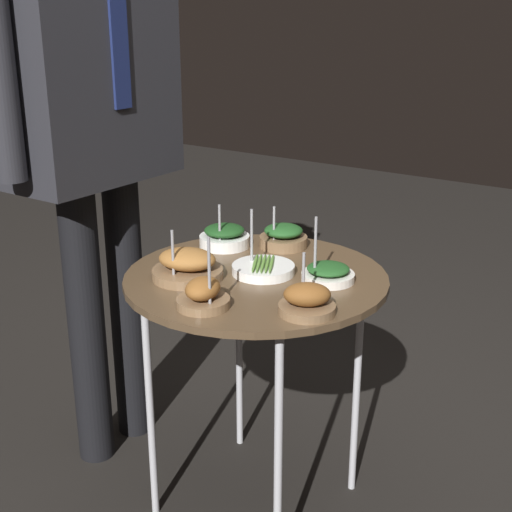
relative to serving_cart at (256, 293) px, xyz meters
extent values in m
plane|color=black|center=(0.00, 0.00, -0.63)|extent=(8.00, 8.00, 0.00)
cylinder|color=brown|center=(0.00, 0.00, 0.04)|extent=(0.66, 0.66, 0.02)
cylinder|color=#B7B7BC|center=(0.20, -0.20, -0.30)|extent=(0.02, 0.02, 0.66)
cylinder|color=#B7B7BC|center=(-0.20, -0.20, -0.30)|extent=(0.02, 0.02, 0.66)
cylinder|color=#B7B7BC|center=(0.20, 0.20, -0.30)|extent=(0.02, 0.02, 0.66)
cylinder|color=#B7B7BC|center=(-0.20, 0.20, -0.30)|extent=(0.02, 0.02, 0.66)
cylinder|color=white|center=(0.02, -0.01, 0.06)|extent=(0.16, 0.16, 0.02)
ellipsoid|color=#5B8938|center=(0.03, -0.03, 0.08)|extent=(0.12, 0.07, 0.01)
ellipsoid|color=#5B8938|center=(0.02, -0.02, 0.08)|extent=(0.12, 0.07, 0.01)
ellipsoid|color=#5B8938|center=(0.02, -0.01, 0.08)|extent=(0.12, 0.07, 0.01)
ellipsoid|color=#5B8938|center=(0.01, 0.00, 0.08)|extent=(0.12, 0.07, 0.01)
ellipsoid|color=#5B8938|center=(0.01, 0.01, 0.08)|extent=(0.12, 0.07, 0.01)
cylinder|color=#939399|center=(0.03, 0.03, 0.13)|extent=(0.01, 0.01, 0.16)
cylinder|color=white|center=(0.13, 0.20, 0.06)|extent=(0.14, 0.14, 0.03)
ellipsoid|color=#194219|center=(0.13, 0.20, 0.10)|extent=(0.11, 0.11, 0.03)
cylinder|color=#939399|center=(0.10, 0.19, 0.12)|extent=(0.01, 0.01, 0.13)
cylinder|color=brown|center=(-0.11, 0.13, 0.06)|extent=(0.18, 0.18, 0.02)
ellipsoid|color=#93602D|center=(-0.11, 0.13, 0.10)|extent=(0.14, 0.17, 0.05)
cylinder|color=#939399|center=(-0.16, 0.13, 0.12)|extent=(0.01, 0.01, 0.13)
cylinder|color=silver|center=(0.07, -0.17, 0.06)|extent=(0.13, 0.13, 0.02)
ellipsoid|color=#1E4C1E|center=(0.07, -0.17, 0.08)|extent=(0.10, 0.10, 0.02)
cylinder|color=#939399|center=(0.04, -0.15, 0.13)|extent=(0.01, 0.01, 0.16)
cylinder|color=brown|center=(0.22, 0.06, 0.06)|extent=(0.13, 0.13, 0.03)
ellipsoid|color=#1E4C1E|center=(0.22, 0.06, 0.10)|extent=(0.11, 0.11, 0.03)
cylinder|color=#939399|center=(0.19, 0.07, 0.11)|extent=(0.01, 0.01, 0.12)
cylinder|color=brown|center=(-0.23, -0.02, 0.06)|extent=(0.12, 0.12, 0.02)
ellipsoid|color=brown|center=(-0.23, -0.02, 0.09)|extent=(0.12, 0.10, 0.05)
cylinder|color=#939399|center=(-0.24, -0.05, 0.14)|extent=(0.01, 0.01, 0.17)
cylinder|color=brown|center=(-0.13, -0.22, 0.06)|extent=(0.13, 0.13, 0.02)
ellipsoid|color=brown|center=(-0.13, -0.22, 0.09)|extent=(0.12, 0.13, 0.05)
cylinder|color=#939399|center=(-0.10, -0.20, 0.11)|extent=(0.01, 0.01, 0.13)
cylinder|color=black|center=(-0.10, 0.53, -0.20)|extent=(0.11, 0.11, 0.85)
cylinder|color=black|center=(0.07, 0.53, -0.20)|extent=(0.11, 0.11, 0.85)
cube|color=#28282D|center=(-0.01, 0.53, 0.54)|extent=(0.48, 0.23, 0.64)
cube|color=navy|center=(-0.01, 0.41, 0.62)|extent=(0.06, 0.01, 0.38)
cylinder|color=#28282D|center=(0.26, 0.53, 0.57)|extent=(0.08, 0.08, 0.59)
camera|label=1|loc=(-1.37, -0.94, 0.69)|focal=50.00mm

